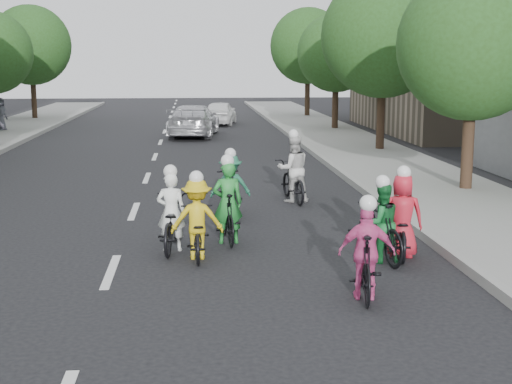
{
  "coord_description": "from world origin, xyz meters",
  "views": [
    {
      "loc": [
        1.42,
        -11.87,
        3.52
      ],
      "look_at": [
        2.65,
        1.85,
        1.0
      ],
      "focal_mm": 50.0,
      "sensor_mm": 36.0,
      "label": 1
    }
  ],
  "objects": [
    {
      "name": "cyclist_6",
      "position": [
        3.96,
        5.92,
        0.66
      ],
      "size": [
        0.91,
        2.01,
        1.85
      ],
      "rotation": [
        0.0,
        0.0,
        3.27
      ],
      "color": "black",
      "rests_on": "ground"
    },
    {
      "name": "cyclist_1",
      "position": [
        4.73,
        0.25,
        0.61
      ],
      "size": [
        0.85,
        1.88,
        1.58
      ],
      "rotation": [
        0.0,
        0.0,
        3.33
      ],
      "color": "black",
      "rests_on": "ground"
    },
    {
      "name": "cyclist_4",
      "position": [
        5.2,
        0.55,
        0.58
      ],
      "size": [
        0.93,
        1.81,
        1.69
      ],
      "rotation": [
        0.0,
        0.0,
        2.94
      ],
      "color": "black",
      "rests_on": "ground"
    },
    {
      "name": "cyclist_5",
      "position": [
        2.09,
        1.85,
        0.62
      ],
      "size": [
        0.62,
        1.73,
        1.77
      ],
      "rotation": [
        0.0,
        0.0,
        3.22
      ],
      "color": "black",
      "rests_on": "ground"
    },
    {
      "name": "spectator_2",
      "position": [
        -8.17,
        24.96,
        0.96
      ],
      "size": [
        0.79,
        0.93,
        1.63
      ],
      "primitive_type": "imported",
      "rotation": [
        0.0,
        0.0,
        1.17
      ],
      "color": "#4A4B56",
      "rests_on": "sidewalk_left"
    },
    {
      "name": "tree_r_3",
      "position": [
        8.8,
        33.6,
        4.52
      ],
      "size": [
        4.8,
        4.8,
        6.93
      ],
      "color": "black",
      "rests_on": "ground"
    },
    {
      "name": "tree_r_2",
      "position": [
        8.8,
        24.6,
        3.96
      ],
      "size": [
        4.0,
        4.0,
        5.97
      ],
      "color": "black",
      "rests_on": "ground"
    },
    {
      "name": "cyclist_0",
      "position": [
        1.0,
        1.4,
        0.56
      ],
      "size": [
        0.87,
        1.98,
        1.64
      ],
      "rotation": [
        0.0,
        0.0,
        3.04
      ],
      "color": "black",
      "rests_on": "ground"
    },
    {
      "name": "sidewalk_right",
      "position": [
        8.0,
        10.0,
        0.07
      ],
      "size": [
        4.0,
        80.0,
        0.15
      ],
      "primitive_type": "cube",
      "color": "gray",
      "rests_on": "ground"
    },
    {
      "name": "ground",
      "position": [
        0.0,
        0.0,
        0.0
      ],
      "size": [
        120.0,
        120.0,
        0.0
      ],
      "primitive_type": "plane",
      "color": "black",
      "rests_on": "ground"
    },
    {
      "name": "cyclist_7",
      "position": [
        2.27,
        4.26,
        0.62
      ],
      "size": [
        0.99,
        1.83,
        1.6
      ],
      "rotation": [
        0.0,
        0.0,
        3.25
      ],
      "color": "black",
      "rests_on": "ground"
    },
    {
      "name": "cyclist_2",
      "position": [
        1.48,
        0.76,
        0.59
      ],
      "size": [
        0.95,
        1.69,
        1.62
      ],
      "rotation": [
        0.0,
        0.0,
        3.14
      ],
      "color": "black",
      "rests_on": "ground"
    },
    {
      "name": "curb_right",
      "position": [
        6.05,
        10.0,
        0.09
      ],
      "size": [
        0.18,
        80.0,
        0.18
      ],
      "primitive_type": "cube",
      "color": "#999993",
      "rests_on": "ground"
    },
    {
      "name": "follow_car_lead",
      "position": [
        1.49,
        22.35,
        0.76
      ],
      "size": [
        2.76,
        5.44,
        1.51
      ],
      "primitive_type": "imported",
      "rotation": [
        0.0,
        0.0,
        3.02
      ],
      "color": "silver",
      "rests_on": "ground"
    },
    {
      "name": "tree_r_0",
      "position": [
        8.8,
        6.6,
        3.96
      ],
      "size": [
        4.0,
        4.0,
        5.97
      ],
      "color": "black",
      "rests_on": "ground"
    },
    {
      "name": "cyclist_3",
      "position": [
        3.99,
        -1.71,
        0.6
      ],
      "size": [
        0.89,
        1.77,
        1.6
      ],
      "rotation": [
        0.0,
        0.0,
        2.99
      ],
      "color": "black",
      "rests_on": "ground"
    },
    {
      "name": "bldg_se",
      "position": [
        16.0,
        24.0,
        4.0
      ],
      "size": [
        10.0,
        14.0,
        8.0
      ],
      "primitive_type": "cube",
      "color": "gray",
      "rests_on": "ground"
    },
    {
      "name": "tree_r_1",
      "position": [
        8.8,
        15.6,
        4.52
      ],
      "size": [
        4.8,
        4.8,
        6.93
      ],
      "color": "black",
      "rests_on": "ground"
    },
    {
      "name": "tree_l_5",
      "position": [
        -8.2,
        33.0,
        4.52
      ],
      "size": [
        4.8,
        4.8,
        6.93
      ],
      "color": "black",
      "rests_on": "ground"
    },
    {
      "name": "follow_car_trail",
      "position": [
        3.02,
        28.83,
        0.68
      ],
      "size": [
        2.19,
        4.18,
        1.36
      ],
      "primitive_type": "imported",
      "rotation": [
        0.0,
        0.0,
        2.99
      ],
      "color": "white",
      "rests_on": "ground"
    }
  ]
}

